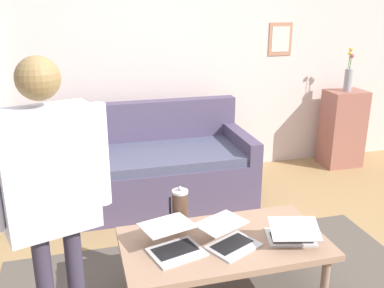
{
  "coord_description": "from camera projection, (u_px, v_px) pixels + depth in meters",
  "views": [
    {
      "loc": [
        0.8,
        2.24,
        1.83
      ],
      "look_at": [
        0.0,
        -0.72,
        0.8
      ],
      "focal_mm": 40.86,
      "sensor_mm": 36.0,
      "label": 1
    }
  ],
  "objects": [
    {
      "name": "flower_vase",
      "position": [
        348.0,
        77.0,
        4.72
      ],
      "size": [
        0.09,
        0.09,
        0.47
      ],
      "color": "#94959F",
      "rests_on": "side_shelf"
    },
    {
      "name": "back_wall",
      "position": [
        154.0,
        47.0,
        4.41
      ],
      "size": [
        7.04,
        0.11,
        2.7
      ],
      "color": "beige",
      "rests_on": "ground_plane"
    },
    {
      "name": "side_shelf",
      "position": [
        343.0,
        128.0,
        4.91
      ],
      "size": [
        0.42,
        0.32,
        0.86
      ],
      "color": "#965A4E",
      "rests_on": "ground_plane"
    },
    {
      "name": "french_press",
      "position": [
        180.0,
        208.0,
        2.77
      ],
      "size": [
        0.12,
        0.1,
        0.28
      ],
      "color": "#4C3323",
      "rests_on": "coffee_table"
    },
    {
      "name": "laptop_left",
      "position": [
        229.0,
        238.0,
        2.58
      ],
      "size": [
        0.4,
        0.41,
        0.12
      ],
      "color": "silver",
      "rests_on": "coffee_table"
    },
    {
      "name": "person_standing",
      "position": [
        50.0,
        186.0,
        1.94
      ],
      "size": [
        0.56,
        0.29,
        1.61
      ],
      "color": "#353042",
      "rests_on": "ground_plane"
    },
    {
      "name": "laptop_right",
      "position": [
        292.0,
        234.0,
        2.62
      ],
      "size": [
        0.35,
        0.35,
        0.14
      ],
      "color": "silver",
      "rests_on": "coffee_table"
    },
    {
      "name": "coffee_table",
      "position": [
        224.0,
        247.0,
        2.65
      ],
      "size": [
        1.24,
        0.67,
        0.43
      ],
      "color": "#9C7860",
      "rests_on": "ground_plane"
    },
    {
      "name": "couch",
      "position": [
        142.0,
        170.0,
        4.06
      ],
      "size": [
        1.99,
        0.86,
        0.88
      ],
      "color": "#4E435E",
      "rests_on": "ground_plane"
    },
    {
      "name": "laptop_center",
      "position": [
        173.0,
        242.0,
        2.53
      ],
      "size": [
        0.38,
        0.41,
        0.13
      ],
      "color": "silver",
      "rests_on": "coffee_table"
    }
  ]
}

